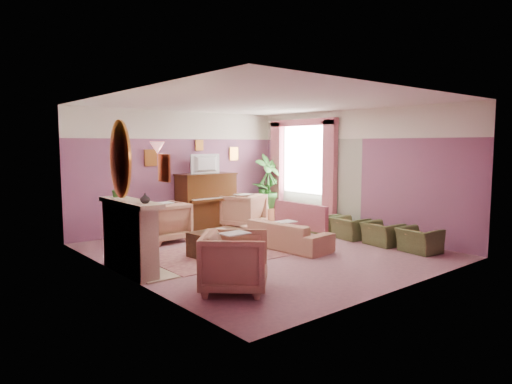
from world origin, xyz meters
TOP-DOWN VIEW (x-y plane):
  - floor at (0.00, 0.00)m, footprint 5.50×6.00m
  - ceiling at (0.00, 0.00)m, footprint 5.50×6.00m
  - wall_back at (0.00, 3.00)m, footprint 5.50×0.02m
  - wall_front at (0.00, -3.00)m, footprint 5.50×0.02m
  - wall_left at (-2.75, 0.00)m, footprint 0.02×6.00m
  - wall_right at (2.75, 0.00)m, footprint 0.02×6.00m
  - picture_rail_band at (0.00, 2.99)m, footprint 5.50×0.01m
  - stripe_panel at (2.73, 1.30)m, footprint 0.01×3.00m
  - fireplace_surround at (-2.59, 0.20)m, footprint 0.30×1.40m
  - fireplace_inset at (-2.49, 0.20)m, footprint 0.18×0.72m
  - fire_ember at (-2.45, 0.20)m, footprint 0.06×0.54m
  - mantel_shelf at (-2.56, 0.20)m, footprint 0.40×1.55m
  - hearth at (-2.39, 0.20)m, footprint 0.55×1.50m
  - mirror_frame at (-2.70, 0.20)m, footprint 0.04×0.72m
  - mirror_glass at (-2.67, 0.20)m, footprint 0.01×0.60m
  - sconce_shade at (-2.62, -0.85)m, footprint 0.20×0.20m
  - piano at (0.50, 2.68)m, footprint 1.40×0.60m
  - piano_keyshelf at (0.50, 2.33)m, footprint 1.30×0.12m
  - piano_keys at (0.50, 2.33)m, footprint 1.20×0.08m
  - piano_top at (0.50, 2.68)m, footprint 1.45×0.65m
  - television at (0.50, 2.63)m, footprint 0.80×0.12m
  - print_back_left at (-0.80, 2.96)m, footprint 0.30×0.03m
  - print_back_right at (1.55, 2.96)m, footprint 0.26×0.03m
  - print_back_mid at (0.50, 2.96)m, footprint 0.22×0.03m
  - print_left_wall at (-2.71, -1.20)m, footprint 0.03×0.28m
  - window_blind at (2.70, 1.55)m, footprint 0.03×1.40m
  - curtain_left at (2.62, 0.63)m, footprint 0.16×0.34m
  - curtain_right at (2.62, 2.47)m, footprint 0.16×0.34m
  - pelmet at (2.62, 1.55)m, footprint 0.16×2.20m
  - mantel_plant at (-2.55, 0.75)m, footprint 0.16×0.16m
  - mantel_vase at (-2.55, -0.30)m, footprint 0.16×0.16m
  - area_rug at (-0.82, 0.31)m, footprint 2.53×1.84m
  - coffee_table at (-0.87, 0.30)m, footprint 1.05×0.60m
  - table_paper at (-0.82, 0.30)m, footprint 0.35×0.28m
  - sofa at (0.48, -0.13)m, footprint 0.62×1.85m
  - sofa_throw at (0.88, -0.13)m, footprint 0.09×1.40m
  - floral_armchair_left at (-1.04, 1.97)m, footprint 0.88×0.88m
  - floral_armchair_right at (1.24, 2.18)m, footprint 0.88×0.88m
  - floral_armchair_front at (-1.86, -1.58)m, footprint 0.88×0.88m
  - olive_chair_a at (2.17, -1.99)m, footprint 0.50×0.71m
  - olive_chair_b at (2.17, -1.17)m, footprint 0.50×0.71m
  - olive_chair_c at (2.17, -0.35)m, footprint 0.50×0.71m
  - olive_chair_d at (2.17, 0.47)m, footprint 0.50×0.71m
  - side_table at (2.24, 2.64)m, footprint 0.52×0.52m
  - side_plant_big at (2.24, 2.64)m, footprint 0.30×0.30m
  - side_plant_small at (2.36, 2.54)m, footprint 0.16×0.16m
  - palm_pot at (2.32, 2.47)m, footprint 0.34×0.34m
  - palm_plant at (2.32, 2.47)m, footprint 0.76×0.76m

SIDE VIEW (x-z plane):
  - floor at x=0.00m, z-range -0.01..0.01m
  - area_rug at x=-0.82m, z-range 0.00..0.01m
  - hearth at x=-2.39m, z-range 0.00..0.02m
  - palm_pot at x=2.32m, z-range 0.00..0.34m
  - fire_ember at x=-2.45m, z-range 0.17..0.27m
  - coffee_table at x=-0.87m, z-range 0.00..0.45m
  - olive_chair_a at x=2.17m, z-range 0.00..0.61m
  - olive_chair_b at x=2.17m, z-range 0.00..0.61m
  - olive_chair_c at x=2.17m, z-range 0.00..0.61m
  - olive_chair_d at x=2.17m, z-range 0.00..0.61m
  - side_table at x=2.24m, z-range 0.00..0.70m
  - sofa at x=0.48m, z-range 0.00..0.75m
  - fireplace_inset at x=-2.49m, z-range 0.06..0.74m
  - table_paper at x=-0.82m, z-range 0.45..0.46m
  - floral_armchair_left at x=-1.04m, z-range 0.00..0.91m
  - floral_armchair_right at x=1.24m, z-range 0.00..0.91m
  - floral_armchair_front at x=-1.86m, z-range 0.00..0.91m
  - fireplace_surround at x=-2.59m, z-range 0.00..1.10m
  - sofa_throw at x=0.88m, z-range 0.34..0.86m
  - piano at x=0.50m, z-range 0.00..1.30m
  - piano_keyshelf at x=0.50m, z-range 0.69..0.75m
  - piano_keys at x=0.50m, z-range 0.75..0.77m
  - side_plant_small at x=2.36m, z-range 0.70..0.98m
  - side_plant_big at x=2.24m, z-range 0.70..1.04m
  - palm_plant at x=2.32m, z-range 0.34..1.78m
  - stripe_panel at x=2.73m, z-range 0.00..2.15m
  - mantel_shelf at x=-2.56m, z-range 1.09..1.16m
  - mantel_vase at x=-2.55m, z-range 1.15..1.31m
  - mantel_plant at x=-2.55m, z-range 1.15..1.43m
  - curtain_left at x=2.62m, z-range 0.00..2.60m
  - curtain_right at x=2.62m, z-range 0.00..2.60m
  - piano_top at x=0.50m, z-range 1.29..1.33m
  - wall_back at x=0.00m, z-range 0.00..2.80m
  - wall_front at x=0.00m, z-range 0.00..2.80m
  - wall_left at x=-2.75m, z-range 0.00..2.80m
  - wall_right at x=2.75m, z-range 0.00..2.80m
  - television at x=0.50m, z-range 1.36..1.84m
  - window_blind at x=2.70m, z-range 0.80..2.60m
  - print_back_left at x=-0.80m, z-range 1.53..1.91m
  - print_left_wall at x=-2.71m, z-range 1.54..1.90m
  - print_back_right at x=1.55m, z-range 1.61..1.95m
  - mirror_frame at x=-2.70m, z-range 1.20..2.40m
  - mirror_glass at x=-2.67m, z-range 1.27..2.33m
  - sconce_shade at x=-2.62m, z-range 1.90..2.06m
  - print_back_mid at x=0.50m, z-range 1.87..2.13m
  - picture_rail_band at x=0.00m, z-range 2.15..2.80m
  - pelmet at x=2.62m, z-range 2.48..2.64m
  - ceiling at x=0.00m, z-range 2.79..2.80m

